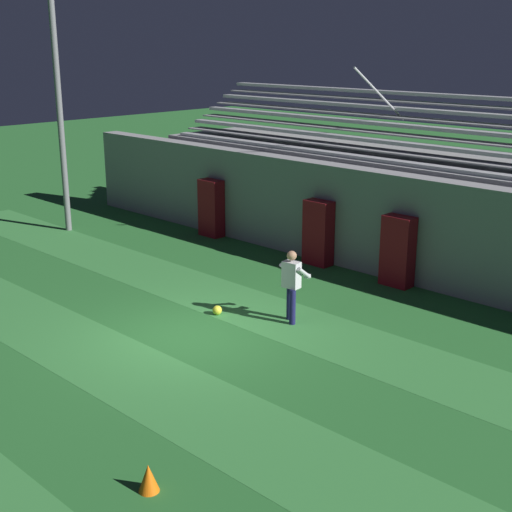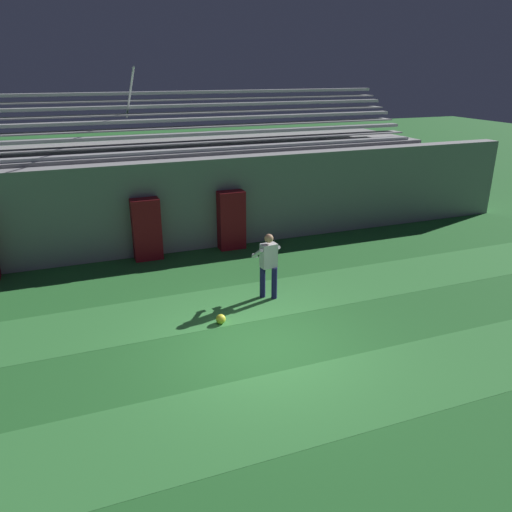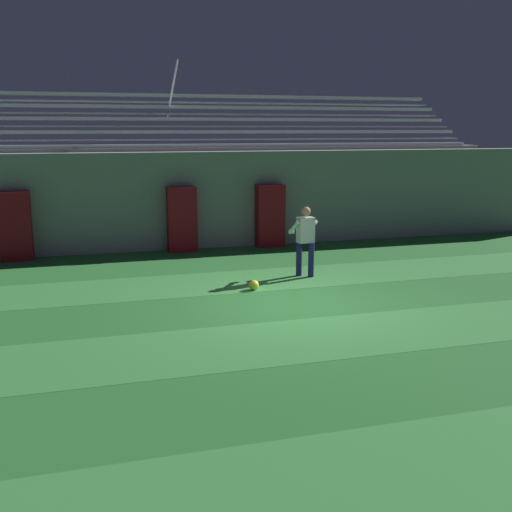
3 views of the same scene
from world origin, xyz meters
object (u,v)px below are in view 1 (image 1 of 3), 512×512
Objects in this scene: padding_pillar_gate_left at (318,233)px; soccer_ball at (217,310)px; floodlight_pole at (55,55)px; traffic_cone at (149,478)px; padding_pillar_far_left at (211,208)px; goalkeeper at (292,281)px; padding_pillar_gate_right at (398,251)px.

soccer_ball is at bearing -80.06° from padding_pillar_gate_left.
floodlight_pole is 16.21m from traffic_cone.
goalkeeper is (6.77, -3.77, 0.03)m from padding_pillar_far_left.
padding_pillar_gate_left is 1.00× the size of padding_pillar_far_left.
padding_pillar_far_left is 7.75m from goalkeeper.
goalkeeper is at bearing -94.62° from padding_pillar_gate_right.
padding_pillar_gate_left is 10.09m from floodlight_pole.
padding_pillar_far_left is at bearing 180.00° from padding_pillar_gate_right.
padding_pillar_gate_left is at bearing 117.08° from traffic_cone.
soccer_ball is at bearing -111.27° from padding_pillar_gate_right.
traffic_cone is at bearing -27.67° from floodlight_pole.
padding_pillar_far_left is 6.82m from floodlight_pole.
floodlight_pole is 41.37× the size of soccer_ball.
soccer_ball is 6.79m from traffic_cone.
goalkeeper is 6.79m from traffic_cone.
padding_pillar_far_left is (-4.45, 0.00, 0.00)m from padding_pillar_gate_left.
traffic_cone is (9.53, -9.93, -0.71)m from padding_pillar_far_left.
padding_pillar_gate_left is at bearing 18.65° from floodlight_pole.
floodlight_pole is (-3.99, -2.85, 4.74)m from padding_pillar_far_left.
floodlight_pole reaches higher than padding_pillar_far_left.
floodlight_pole reaches higher than soccer_ball.
goalkeeper is (-0.30, -3.77, 0.03)m from padding_pillar_gate_right.
soccer_ball is at bearing -11.04° from floodlight_pole.
traffic_cone is at bearing -76.14° from padding_pillar_gate_right.
floodlight_pole is at bearing 152.33° from traffic_cone.
padding_pillar_gate_right is at bearing 14.43° from floodlight_pole.
padding_pillar_gate_left is at bearing 180.00° from padding_pillar_gate_right.
padding_pillar_far_left reaches higher than traffic_cone.
padding_pillar_far_left is 4.39× the size of traffic_cone.
padding_pillar_gate_left is 4.39× the size of traffic_cone.
traffic_cone is (2.76, -6.16, -0.74)m from goalkeeper.
padding_pillar_gate_right is 10.26m from traffic_cone.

